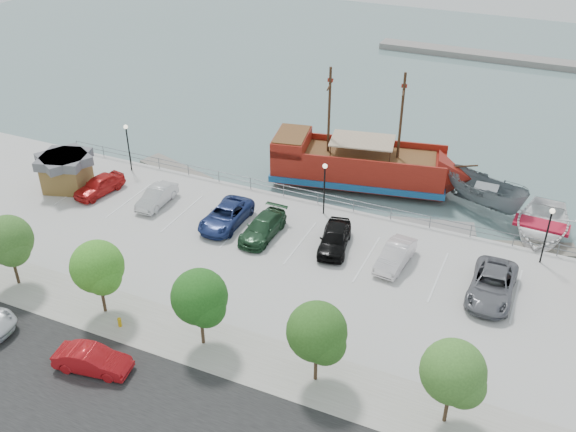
% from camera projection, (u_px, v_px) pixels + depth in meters
% --- Properties ---
extents(ground, '(160.00, 160.00, 0.00)m').
position_uv_depth(ground, '(289.00, 269.00, 45.16)').
color(ground, slate).
extents(street, '(100.00, 8.00, 0.04)m').
position_uv_depth(street, '(160.00, 423.00, 32.14)').
color(street, black).
rests_on(street, land_slab).
extents(sidewalk, '(100.00, 4.00, 0.05)m').
position_uv_depth(sidewalk, '(219.00, 348.00, 36.82)').
color(sidewalk, gray).
rests_on(sidewalk, land_slab).
extents(seawall_railing, '(50.00, 0.06, 1.00)m').
position_uv_depth(seawall_railing, '(330.00, 200.00, 50.47)').
color(seawall_railing, slate).
rests_on(seawall_railing, land_slab).
extents(far_shore, '(40.00, 3.00, 0.80)m').
position_uv_depth(far_shore, '(528.00, 61.00, 84.43)').
color(far_shore, gray).
rests_on(far_shore, ground).
extents(pirate_ship, '(17.41, 7.74, 10.80)m').
position_uv_depth(pirate_ship, '(373.00, 168.00, 54.61)').
color(pirate_ship, maroon).
rests_on(pirate_ship, ground).
extents(patrol_boat, '(7.81, 5.61, 2.84)m').
position_uv_depth(patrol_boat, '(485.00, 196.00, 51.30)').
color(patrol_boat, slate).
rests_on(patrol_boat, ground).
extents(speedboat, '(6.04, 8.20, 1.64)m').
position_uv_depth(speedboat, '(541.00, 228.00, 48.22)').
color(speedboat, white).
rests_on(speedboat, ground).
extents(dock_west, '(7.94, 4.40, 0.44)m').
position_uv_depth(dock_west, '(176.00, 171.00, 57.59)').
color(dock_west, gray).
rests_on(dock_west, ground).
extents(dock_mid, '(6.91, 3.59, 0.38)m').
position_uv_depth(dock_mid, '(431.00, 227.00, 49.49)').
color(dock_mid, gray).
rests_on(dock_mid, ground).
extents(dock_east, '(6.52, 3.88, 0.36)m').
position_uv_depth(dock_east, '(533.00, 250.00, 46.86)').
color(dock_east, slate).
rests_on(dock_east, ground).
extents(shed, '(4.46, 4.46, 2.95)m').
position_uv_depth(shed, '(66.00, 171.00, 52.54)').
color(shed, brown).
rests_on(shed, land_slab).
extents(street_sedan, '(4.49, 2.19, 1.42)m').
position_uv_depth(street_sedan, '(92.00, 360.00, 34.98)').
color(street_sedan, '#B01217').
rests_on(street_sedan, street).
extents(fire_hydrant, '(0.24, 0.24, 0.68)m').
position_uv_depth(fire_hydrant, '(120.00, 322.00, 38.22)').
color(fire_hydrant, gold).
rests_on(fire_hydrant, sidewalk).
extents(lamp_post_left, '(0.36, 0.36, 4.28)m').
position_uv_depth(lamp_post_left, '(127.00, 139.00, 54.51)').
color(lamp_post_left, black).
rests_on(lamp_post_left, land_slab).
extents(lamp_post_mid, '(0.36, 0.36, 4.28)m').
position_uv_depth(lamp_post_mid, '(325.00, 180.00, 48.20)').
color(lamp_post_mid, black).
rests_on(lamp_post_mid, land_slab).
extents(lamp_post_right, '(0.36, 0.36, 4.28)m').
position_uv_depth(lamp_post_right, '(549.00, 226.00, 42.60)').
color(lamp_post_right, black).
rests_on(lamp_post_right, land_slab).
extents(tree_b, '(3.30, 3.20, 5.00)m').
position_uv_depth(tree_b, '(9.00, 242.00, 40.27)').
color(tree_b, '#473321').
rests_on(tree_b, sidewalk).
extents(tree_c, '(3.30, 3.20, 5.00)m').
position_uv_depth(tree_c, '(99.00, 269.00, 37.82)').
color(tree_c, '#473321').
rests_on(tree_c, sidewalk).
extents(tree_d, '(3.30, 3.20, 5.00)m').
position_uv_depth(tree_d, '(201.00, 299.00, 35.37)').
color(tree_d, '#473321').
rests_on(tree_d, sidewalk).
extents(tree_e, '(3.30, 3.20, 5.00)m').
position_uv_depth(tree_e, '(319.00, 334.00, 32.92)').
color(tree_e, '#473321').
rests_on(tree_e, sidewalk).
extents(tree_f, '(3.30, 3.20, 5.00)m').
position_uv_depth(tree_f, '(455.00, 375.00, 30.47)').
color(tree_f, '#473321').
rests_on(tree_f, sidewalk).
extents(parked_car_a, '(2.56, 4.73, 1.53)m').
position_uv_depth(parked_car_a, '(99.00, 185.00, 52.08)').
color(parked_car_a, red).
rests_on(parked_car_a, land_slab).
extents(parked_car_b, '(1.61, 4.32, 1.41)m').
position_uv_depth(parked_car_b, '(157.00, 197.00, 50.58)').
color(parked_car_b, silver).
rests_on(parked_car_b, land_slab).
extents(parked_car_c, '(2.60, 5.49, 1.51)m').
position_uv_depth(parked_car_c, '(226.00, 216.00, 47.99)').
color(parked_car_c, navy).
rests_on(parked_car_c, land_slab).
extents(parked_car_d, '(2.13, 5.08, 1.46)m').
position_uv_depth(parked_car_d, '(263.00, 227.00, 46.62)').
color(parked_car_d, '#1B3C23').
rests_on(parked_car_d, land_slab).
extents(parked_car_e, '(2.84, 5.12, 1.65)m').
position_uv_depth(parked_car_e, '(335.00, 238.00, 45.22)').
color(parked_car_e, black).
rests_on(parked_car_e, land_slab).
extents(parked_car_f, '(1.97, 4.62, 1.48)m').
position_uv_depth(parked_car_f, '(395.00, 255.00, 43.52)').
color(parked_car_f, silver).
rests_on(parked_car_f, land_slab).
extents(parked_car_g, '(2.72, 5.87, 1.63)m').
position_uv_depth(parked_car_g, '(492.00, 285.00, 40.55)').
color(parked_car_g, slate).
rests_on(parked_car_g, land_slab).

